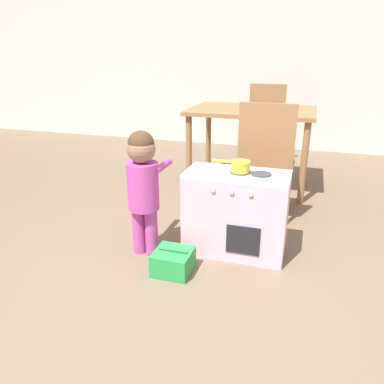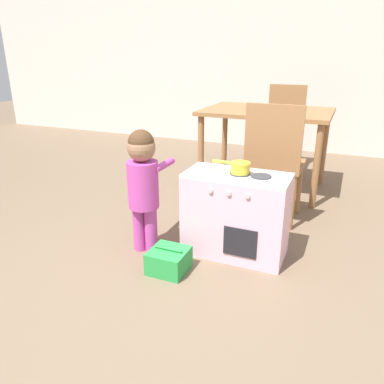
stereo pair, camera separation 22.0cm
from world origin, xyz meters
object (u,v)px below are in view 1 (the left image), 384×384
at_px(play_kitchen, 236,213).
at_px(child_figure, 143,179).
at_px(toy_pot, 240,165).
at_px(dining_table, 252,119).
at_px(dining_chair_far, 265,124).
at_px(dining_chair_near, 267,158).
at_px(toy_basket, 173,262).
at_px(cup_on_table, 275,109).

distance_m(play_kitchen, child_figure, 0.63).
distance_m(toy_pot, dining_table, 1.37).
relative_size(play_kitchen, dining_chair_far, 0.70).
bearing_deg(child_figure, dining_chair_near, 50.06).
relative_size(toy_basket, cup_on_table, 2.62).
distance_m(toy_pot, cup_on_table, 1.14).
bearing_deg(toy_pot, play_kitchen, -177.63).
bearing_deg(dining_chair_far, cup_on_table, 101.10).
bearing_deg(cup_on_table, dining_table, 133.25).
distance_m(toy_basket, cup_on_table, 1.70).
xyz_separation_m(dining_chair_near, dining_chair_far, (-0.20, 1.47, 0.00)).
relative_size(play_kitchen, toy_pot, 2.71).
relative_size(toy_pot, dining_table, 0.21).
xyz_separation_m(play_kitchen, dining_chair_near, (0.11, 0.60, 0.22)).
relative_size(dining_table, dining_chair_far, 1.25).
relative_size(dining_chair_near, dining_chair_far, 1.00).
bearing_deg(play_kitchen, dining_table, 95.57).
height_order(toy_basket, dining_chair_near, dining_chair_near).
height_order(dining_chair_near, cup_on_table, dining_chair_near).
bearing_deg(toy_basket, child_figure, 146.29).
height_order(child_figure, toy_basket, child_figure).
bearing_deg(dining_chair_near, toy_basket, -113.13).
height_order(toy_pot, cup_on_table, cup_on_table).
bearing_deg(dining_chair_near, child_figure, -129.94).
height_order(play_kitchen, dining_chair_far, dining_chair_far).
height_order(play_kitchen, toy_basket, play_kitchen).
bearing_deg(play_kitchen, dining_chair_far, 92.51).
bearing_deg(toy_pot, toy_basket, -130.55).
xyz_separation_m(play_kitchen, dining_chair_far, (-0.09, 2.06, 0.22)).
xyz_separation_m(play_kitchen, toy_pot, (0.01, 0.00, 0.32)).
distance_m(child_figure, dining_table, 1.62).
xyz_separation_m(dining_table, dining_chair_far, (0.04, 0.71, -0.16)).
height_order(toy_basket, dining_table, dining_table).
bearing_deg(dining_chair_near, dining_chair_far, 97.77).
height_order(child_figure, dining_chair_far, dining_chair_far).
distance_m(toy_pot, child_figure, 0.60).
distance_m(dining_chair_near, dining_chair_far, 1.48).
relative_size(play_kitchen, dining_chair_near, 0.70).
bearing_deg(dining_chair_far, toy_basket, 85.05).
height_order(play_kitchen, child_figure, child_figure).
bearing_deg(toy_basket, dining_chair_far, 85.05).
bearing_deg(dining_table, dining_chair_near, -72.37).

